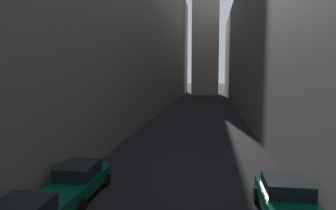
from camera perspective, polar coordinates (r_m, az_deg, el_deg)
name	(u,v)px	position (r m, az deg, el deg)	size (l,w,h in m)	color
ground_plane	(198,119)	(37.65, 5.53, -2.62)	(264.00, 264.00, 0.00)	black
building_block_left	(112,19)	(41.79, -10.29, 15.35)	(11.41, 108.00, 24.97)	slate
building_block_right	(313,39)	(41.16, 25.10, 10.96)	(15.74, 108.00, 19.16)	slate
parked_car_left_far	(77,181)	(14.88, -16.36, -13.21)	(1.91, 4.46, 1.47)	#05472D
parked_car_right_far	(287,199)	(13.05, 21.01, -15.88)	(2.03, 4.19, 1.56)	#05472D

